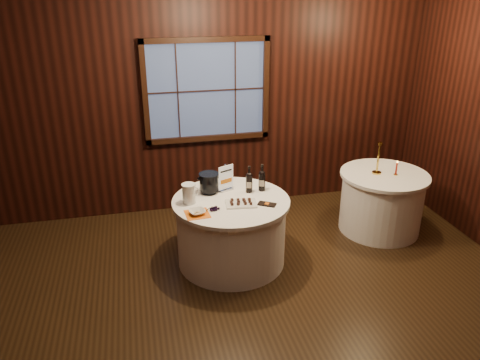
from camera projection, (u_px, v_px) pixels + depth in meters
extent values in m
plane|color=black|center=(253.00, 316.00, 4.46)|extent=(6.00, 6.00, 0.00)
cube|color=black|center=(207.00, 101.00, 6.11)|extent=(6.00, 0.02, 3.00)
cube|color=#3C4E7F|center=(207.00, 90.00, 6.03)|extent=(1.50, 0.01, 1.20)
cylinder|color=white|center=(231.00, 232.00, 5.21)|extent=(1.20, 1.20, 0.73)
cylinder|color=white|center=(231.00, 201.00, 5.06)|extent=(1.28, 1.28, 0.04)
cylinder|color=white|center=(381.00, 203.00, 5.90)|extent=(1.00, 1.00, 0.73)
cylinder|color=white|center=(385.00, 175.00, 5.75)|extent=(1.08, 1.08, 0.04)
cube|color=#B4B5BC|center=(226.00, 189.00, 5.28)|extent=(0.19, 0.15, 0.02)
cube|color=#B4B5BC|center=(225.00, 177.00, 5.22)|extent=(0.02, 0.02, 0.30)
cube|color=white|center=(226.00, 177.00, 5.21)|extent=(0.18, 0.08, 0.28)
cylinder|color=black|center=(249.00, 184.00, 5.20)|extent=(0.07, 0.07, 0.20)
sphere|color=black|center=(249.00, 176.00, 5.16)|extent=(0.07, 0.07, 0.07)
cylinder|color=black|center=(249.00, 171.00, 5.14)|extent=(0.03, 0.03, 0.09)
cylinder|color=black|center=(249.00, 167.00, 5.12)|extent=(0.03, 0.03, 0.02)
cube|color=#C3B39C|center=(250.00, 185.00, 5.17)|extent=(0.05, 0.02, 0.07)
cylinder|color=black|center=(262.00, 182.00, 5.24)|extent=(0.07, 0.07, 0.20)
sphere|color=black|center=(262.00, 174.00, 5.20)|extent=(0.07, 0.07, 0.07)
cylinder|color=black|center=(262.00, 169.00, 5.18)|extent=(0.03, 0.03, 0.09)
cylinder|color=black|center=(262.00, 165.00, 5.16)|extent=(0.03, 0.03, 0.02)
cube|color=#C3B39C|center=(263.00, 183.00, 5.21)|extent=(0.05, 0.02, 0.07)
cylinder|color=black|center=(209.00, 191.00, 5.22)|extent=(0.16, 0.16, 0.03)
cylinder|color=black|center=(209.00, 183.00, 5.18)|extent=(0.21, 0.21, 0.18)
cylinder|color=black|center=(209.00, 174.00, 5.14)|extent=(0.22, 0.22, 0.02)
cube|color=silver|center=(241.00, 204.00, 4.94)|extent=(0.35, 0.25, 0.02)
cube|color=black|center=(267.00, 204.00, 4.94)|extent=(0.21, 0.18, 0.02)
cylinder|color=#362713|center=(208.00, 209.00, 4.80)|extent=(0.07, 0.02, 0.03)
cylinder|color=silver|center=(189.00, 194.00, 4.94)|extent=(0.14, 0.14, 0.20)
cylinder|color=silver|center=(189.00, 185.00, 4.90)|extent=(0.15, 0.15, 0.01)
torus|color=silver|center=(196.00, 193.00, 4.96)|extent=(0.10, 0.05, 0.10)
cube|color=orange|center=(197.00, 214.00, 4.74)|extent=(0.25, 0.25, 0.00)
imported|color=silver|center=(197.00, 212.00, 4.73)|extent=(0.20, 0.20, 0.04)
cylinder|color=gold|center=(377.00, 173.00, 5.74)|extent=(0.11, 0.11, 0.02)
cylinder|color=gold|center=(378.00, 159.00, 5.67)|extent=(0.02, 0.02, 0.35)
cylinder|color=gold|center=(380.00, 144.00, 5.59)|extent=(0.06, 0.06, 0.03)
cylinder|color=gold|center=(396.00, 175.00, 5.70)|extent=(0.05, 0.05, 0.01)
cylinder|color=maroon|center=(396.00, 169.00, 5.66)|extent=(0.02, 0.02, 0.15)
sphere|color=#FFB23F|center=(397.00, 162.00, 5.63)|extent=(0.02, 0.02, 0.02)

